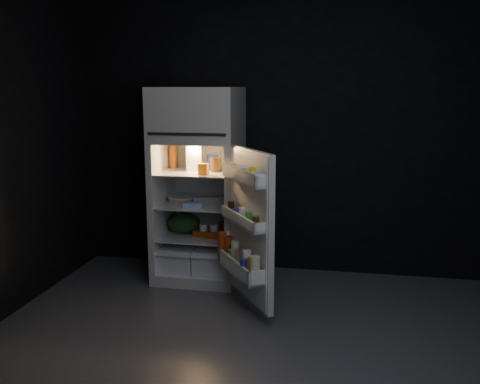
% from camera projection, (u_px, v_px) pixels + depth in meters
% --- Properties ---
extents(floor, '(4.00, 3.40, 0.00)m').
position_uv_depth(floor, '(255.00, 348.00, 3.72)').
color(floor, '#505055').
rests_on(floor, ground).
extents(wall_back, '(4.00, 0.00, 2.70)m').
position_uv_depth(wall_back, '(285.00, 133.00, 5.09)').
color(wall_back, black).
rests_on(wall_back, ground).
extents(wall_front, '(4.00, 0.00, 2.70)m').
position_uv_depth(wall_front, '(174.00, 217.00, 1.82)').
color(wall_front, black).
rests_on(wall_front, ground).
extents(refrigerator, '(0.76, 0.71, 1.78)m').
position_uv_depth(refrigerator, '(199.00, 178.00, 4.94)').
color(refrigerator, silver).
rests_on(refrigerator, ground).
extents(fridge_door, '(0.56, 0.71, 1.22)m').
position_uv_depth(fridge_door, '(247.00, 229.00, 4.22)').
color(fridge_door, silver).
rests_on(fridge_door, ground).
extents(milk_jug, '(0.16, 0.16, 0.24)m').
position_uv_depth(milk_jug, '(194.00, 158.00, 4.88)').
color(milk_jug, white).
rests_on(milk_jug, refrigerator).
extents(mayo_jar, '(0.14, 0.14, 0.14)m').
position_uv_depth(mayo_jar, '(213.00, 162.00, 4.94)').
color(mayo_jar, '#1C2B9B').
rests_on(mayo_jar, refrigerator).
extents(jam_jar, '(0.12, 0.12, 0.13)m').
position_uv_depth(jam_jar, '(216.00, 165.00, 4.83)').
color(jam_jar, black).
rests_on(jam_jar, refrigerator).
extents(amber_bottle, '(0.10, 0.10, 0.22)m').
position_uv_depth(amber_bottle, '(173.00, 156.00, 5.05)').
color(amber_bottle, '#A8531B').
rests_on(amber_bottle, refrigerator).
extents(small_carton, '(0.09, 0.07, 0.10)m').
position_uv_depth(small_carton, '(204.00, 169.00, 4.66)').
color(small_carton, orange).
rests_on(small_carton, refrigerator).
extents(egg_carton, '(0.32, 0.20, 0.07)m').
position_uv_depth(egg_carton, '(210.00, 200.00, 4.89)').
color(egg_carton, gray).
rests_on(egg_carton, refrigerator).
extents(pie, '(0.36, 0.36, 0.04)m').
position_uv_depth(pie, '(183.00, 199.00, 5.03)').
color(pie, tan).
rests_on(pie, refrigerator).
extents(flat_package, '(0.18, 0.09, 0.04)m').
position_uv_depth(flat_package, '(194.00, 205.00, 4.78)').
color(flat_package, '#98B8EB').
rests_on(flat_package, refrigerator).
extents(wrapped_pkg, '(0.13, 0.11, 0.05)m').
position_uv_depth(wrapped_pkg, '(226.00, 198.00, 5.06)').
color(wrapped_pkg, beige).
rests_on(wrapped_pkg, refrigerator).
extents(produce_bag, '(0.35, 0.32, 0.20)m').
position_uv_depth(produce_bag, '(184.00, 223.00, 5.03)').
color(produce_bag, '#193815').
rests_on(produce_bag, refrigerator).
extents(yogurt_tray, '(0.30, 0.21, 0.05)m').
position_uv_depth(yogurt_tray, '(210.00, 233.00, 4.93)').
color(yogurt_tray, '#B0390F').
rests_on(yogurt_tray, refrigerator).
extents(small_can_red, '(0.08, 0.08, 0.09)m').
position_uv_depth(small_can_red, '(223.00, 226.00, 5.11)').
color(small_can_red, '#B0390F').
rests_on(small_can_red, refrigerator).
extents(small_can_silver, '(0.06, 0.06, 0.09)m').
position_uv_depth(small_can_silver, '(228.00, 228.00, 5.05)').
color(small_can_silver, '#B6B7BA').
rests_on(small_can_silver, refrigerator).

